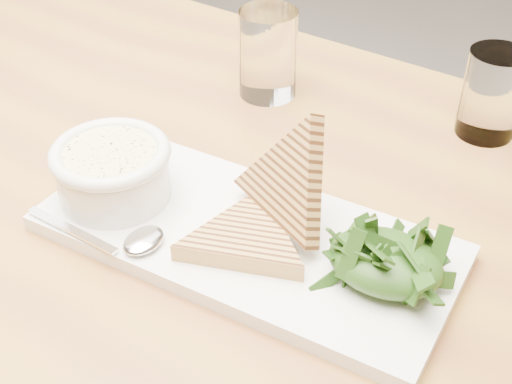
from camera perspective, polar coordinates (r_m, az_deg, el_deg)
The scene contains 14 objects.
table_top at distance 0.75m, azimuth -5.77°, elevation -2.48°, with size 1.28×0.85×0.04m, color brown.
table_leg_bl at distance 1.52m, azimuth -15.87°, elevation 1.65°, with size 0.06×0.06×0.71m, color brown.
platter at distance 0.69m, azimuth -0.79°, elevation -3.65°, with size 0.40×0.18×0.02m, color white.
soup_bowl at distance 0.73m, azimuth -11.33°, elevation 1.16°, with size 0.11×0.11×0.04m, color white.
soup at distance 0.71m, azimuth -11.59°, elevation 2.92°, with size 0.10×0.10×0.01m, color beige.
bowl_rim at distance 0.71m, azimuth -11.61°, elevation 3.06°, with size 0.12×0.12×0.01m, color white.
sandwich_flat at distance 0.66m, azimuth -0.82°, elevation -3.74°, with size 0.14×0.14×0.02m, color #B58645, non-canonical shape.
sandwich_lean at distance 0.67m, azimuth 2.59°, elevation 0.79°, with size 0.14×0.14×0.08m, color #B58645, non-canonical shape.
salad_base at distance 0.63m, azimuth 10.31°, elevation -5.54°, with size 0.10×0.08×0.04m, color black.
arugula_pile at distance 0.63m, azimuth 10.39°, elevation -5.05°, with size 0.11×0.10×0.05m, color #2B5518, non-canonical shape.
spoon_bowl at distance 0.67m, azimuth -8.98°, elevation -3.84°, with size 0.03×0.04×0.01m, color silver.
spoon_handle at distance 0.70m, azimuth -14.52°, elevation -2.95°, with size 0.11×0.01×0.00m, color silver.
glass_near at distance 0.91m, azimuth 0.96°, elevation 11.01°, with size 0.07×0.07×0.11m, color white.
glass_far at distance 0.87m, azimuth 18.35°, elevation 7.46°, with size 0.07×0.07×0.10m, color white.
Camera 1 is at (0.43, -0.54, 1.22)m, focal length 50.00 mm.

